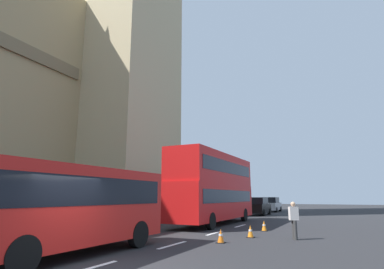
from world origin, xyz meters
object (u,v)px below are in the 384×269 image
sedan_trailing (272,205)px  traffic_cone_west (221,236)px  pedestrian_near_cones (294,219)px  traffic_cone_east (264,226)px  traffic_cone_middle (250,231)px  sedan_lead (259,206)px  double_decker_bus (214,186)px

sedan_trailing → traffic_cone_west: 28.82m
sedan_trailing → pedestrian_near_cones: size_ratio=2.60×
traffic_cone_east → sedan_trailing: bearing=10.6°
traffic_cone_middle → traffic_cone_east: size_ratio=1.00×
sedan_lead → traffic_cone_middle: (-18.30, -4.12, -0.63)m
sedan_trailing → traffic_cone_east: sedan_trailing is taller
traffic_cone_west → traffic_cone_east: same height
sedan_lead → traffic_cone_east: size_ratio=7.59×
double_decker_bus → sedan_trailing: (20.32, 0.17, -1.80)m
double_decker_bus → traffic_cone_east: double_decker_bus is taller
sedan_trailing → traffic_cone_middle: bearing=-170.5°
double_decker_bus → pedestrian_near_cones: 8.71m
traffic_cone_middle → pedestrian_near_cones: pedestrian_near_cones is taller
double_decker_bus → sedan_lead: size_ratio=2.46×
traffic_cone_west → pedestrian_near_cones: 3.68m
double_decker_bus → traffic_cone_west: bearing=-156.6°
sedan_trailing → pedestrian_near_cones: sedan_trailing is taller
traffic_cone_west → pedestrian_near_cones: bearing=-47.7°
sedan_trailing → pedestrian_near_cones: 26.90m
sedan_lead → traffic_cone_middle: 18.77m
double_decker_bus → sedan_lead: (12.33, -0.10, -1.80)m
double_decker_bus → pedestrian_near_cones: double_decker_bus is taller
traffic_cone_east → pedestrian_near_cones: 3.67m
sedan_lead → traffic_cone_east: 15.73m
sedan_trailing → traffic_cone_west: (-28.57, -3.73, -0.63)m
double_decker_bus → sedan_trailing: size_ratio=2.46×
sedan_trailing → double_decker_bus: bearing=-179.5°
double_decker_bus → traffic_cone_east: (-2.85, -4.16, -2.43)m
double_decker_bus → pedestrian_near_cones: bearing=-132.9°
sedan_lead → pedestrian_near_cones: 19.15m
double_decker_bus → sedan_trailing: double_decker_bus is taller
traffic_cone_east → pedestrian_near_cones: bearing=-144.8°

